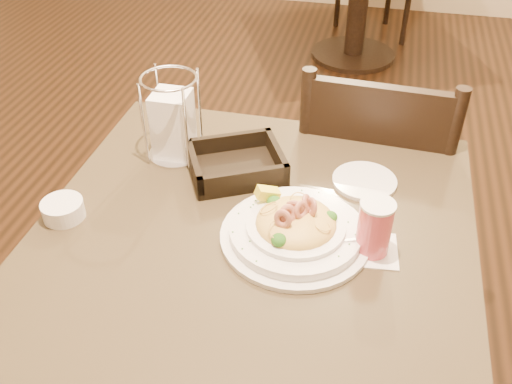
% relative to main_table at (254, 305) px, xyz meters
% --- Properties ---
extents(main_table, '(0.90, 0.90, 0.76)m').
position_rel_main_table_xyz_m(main_table, '(0.00, 0.00, 0.00)').
color(main_table, black).
rests_on(main_table, ground).
extents(dining_chair_near, '(0.44, 0.44, 0.93)m').
position_rel_main_table_xyz_m(dining_chair_near, '(0.23, 0.53, -0.02)').
color(dining_chair_near, black).
rests_on(dining_chair_near, ground).
extents(pasta_bowl, '(0.34, 0.31, 0.10)m').
position_rel_main_table_xyz_m(pasta_bowl, '(0.09, -0.01, 0.27)').
color(pasta_bowl, white).
rests_on(pasta_bowl, main_table).
extents(drink_glass, '(0.12, 0.12, 0.12)m').
position_rel_main_table_xyz_m(drink_glass, '(0.24, -0.01, 0.30)').
color(drink_glass, white).
rests_on(drink_glass, main_table).
extents(bread_basket, '(0.26, 0.25, 0.06)m').
position_rel_main_table_xyz_m(bread_basket, '(-0.08, 0.18, 0.26)').
color(bread_basket, black).
rests_on(bread_basket, main_table).
extents(napkin_caddy, '(0.13, 0.13, 0.21)m').
position_rel_main_table_xyz_m(napkin_caddy, '(-0.25, 0.22, 0.33)').
color(napkin_caddy, silver).
rests_on(napkin_caddy, main_table).
extents(side_plate, '(0.16, 0.16, 0.01)m').
position_rel_main_table_xyz_m(side_plate, '(0.21, 0.21, 0.24)').
color(side_plate, white).
rests_on(side_plate, main_table).
extents(butter_ramekin, '(0.10, 0.10, 0.04)m').
position_rel_main_table_xyz_m(butter_ramekin, '(-0.40, -0.06, 0.26)').
color(butter_ramekin, white).
rests_on(butter_ramekin, main_table).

